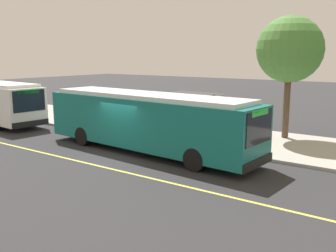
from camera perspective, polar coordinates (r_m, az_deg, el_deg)
name	(u,v)px	position (r m, az deg, el deg)	size (l,w,h in m)	color
ground_plane	(122,154)	(19.00, -6.88, -4.13)	(120.00, 120.00, 0.00)	#2B2B2D
sidewalk_curb	(188,132)	(23.63, 2.98, -0.97)	(44.00, 6.40, 0.15)	#A8A399
lane_stripe_center	(89,164)	(17.50, -11.77, -5.54)	(36.00, 0.14, 0.01)	#E0D64C
transit_bus_main	(147,120)	(18.91, -3.19, 0.88)	(12.31, 3.34, 2.95)	#146B66
bus_shelter	(192,105)	(22.59, 3.58, 3.22)	(2.90, 1.60, 2.48)	#333338
waiting_bench	(192,126)	(22.88, 3.62, 0.06)	(1.60, 0.48, 0.95)	brown
route_sign_post	(219,112)	(19.41, 7.66, 2.06)	(0.44, 0.08, 2.80)	#333338
pedestrian_commuter	(153,117)	(23.12, -2.31, 1.40)	(0.24, 0.40, 1.69)	#282D47
street_tree_upstreet	(290,50)	(22.37, 17.79, 10.83)	(3.66, 3.66, 6.80)	brown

